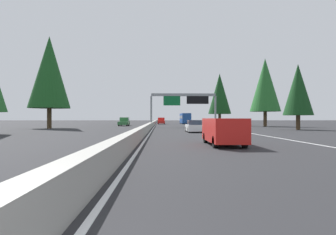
% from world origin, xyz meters
% --- Properties ---
extents(ground_plane, '(320.00, 320.00, 0.00)m').
position_xyz_m(ground_plane, '(60.00, 0.00, 0.00)').
color(ground_plane, '#262628').
extents(median_barrier, '(180.00, 0.56, 0.90)m').
position_xyz_m(median_barrier, '(80.00, 0.30, 0.45)').
color(median_barrier, '#9E9B93').
rests_on(median_barrier, ground).
extents(shoulder_stripe_right, '(160.00, 0.16, 0.01)m').
position_xyz_m(shoulder_stripe_right, '(70.00, -11.52, 0.01)').
color(shoulder_stripe_right, silver).
rests_on(shoulder_stripe_right, ground).
extents(shoulder_stripe_median, '(160.00, 0.16, 0.01)m').
position_xyz_m(shoulder_stripe_median, '(70.00, -0.25, 0.01)').
color(shoulder_stripe_median, silver).
rests_on(shoulder_stripe_median, ground).
extents(sign_gantry_overhead, '(0.50, 12.68, 6.43)m').
position_xyz_m(sign_gantry_overhead, '(52.79, -6.04, 5.12)').
color(sign_gantry_overhead, gray).
rests_on(sign_gantry_overhead, ground).
extents(minivan_mid_right, '(5.00, 1.95, 1.69)m').
position_xyz_m(minivan_mid_right, '(16.09, -5.41, 0.95)').
color(minivan_mid_right, red).
rests_on(minivan_mid_right, ground).
extents(sedan_mid_left, '(4.40, 1.80, 1.47)m').
position_xyz_m(sedan_mid_left, '(33.01, -5.55, 0.68)').
color(sedan_mid_left, white).
rests_on(sedan_mid_left, ground).
extents(pickup_distant_a, '(5.60, 2.00, 1.86)m').
position_xyz_m(pickup_distant_a, '(79.12, -1.69, 0.91)').
color(pickup_distant_a, red).
rests_on(pickup_distant_a, ground).
extents(bus_far_center, '(11.50, 2.55, 3.10)m').
position_xyz_m(bus_far_center, '(83.65, -8.87, 1.72)').
color(bus_far_center, '#1E4793').
rests_on(bus_far_center, ground).
extents(oncoming_near, '(5.60, 2.00, 1.86)m').
position_xyz_m(oncoming_near, '(61.57, 6.55, 0.91)').
color(oncoming_near, '#2D6B38').
rests_on(oncoming_near, ground).
extents(conifer_right_near, '(4.25, 4.25, 9.67)m').
position_xyz_m(conifer_right_near, '(39.56, -21.64, 5.87)').
color(conifer_right_near, '#4C3823').
rests_on(conifer_right_near, ground).
extents(conifer_right_mid, '(6.14, 6.14, 13.96)m').
position_xyz_m(conifer_right_mid, '(56.15, -22.91, 8.49)').
color(conifer_right_mid, '#4C3823').
rests_on(conifer_right_mid, ground).
extents(conifer_right_far, '(5.42, 5.42, 12.33)m').
position_xyz_m(conifer_right_far, '(65.93, -15.58, 7.49)').
color(conifer_right_far, '#4C3823').
rests_on(conifer_right_far, ground).
extents(conifer_left_near, '(6.74, 6.74, 15.32)m').
position_xyz_m(conifer_left_near, '(46.03, 16.96, 9.32)').
color(conifer_left_near, '#4C3823').
rests_on(conifer_left_near, ground).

